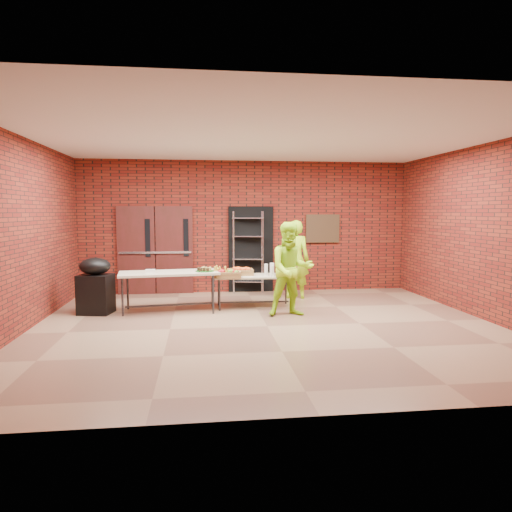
{
  "coord_description": "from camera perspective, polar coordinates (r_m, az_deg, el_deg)",
  "views": [
    {
      "loc": [
        -1.13,
        -7.63,
        1.97
      ],
      "look_at": [
        -0.02,
        1.4,
        1.08
      ],
      "focal_mm": 32.0,
      "sensor_mm": 36.0,
      "label": 1
    }
  ],
  "objects": [
    {
      "name": "covered_grill",
      "position": [
        9.35,
        -19.42,
        -3.52
      ],
      "size": [
        0.68,
        0.61,
        1.09
      ],
      "rotation": [
        0.0,
        0.0,
        -0.2
      ],
      "color": "black",
      "rests_on": "room"
    },
    {
      "name": "napkin_box",
      "position": [
        9.11,
        -13.08,
        -1.83
      ],
      "size": [
        0.18,
        0.12,
        0.06
      ],
      "primitive_type": "cube",
      "color": "silver",
      "rests_on": "table_left"
    },
    {
      "name": "muffin_tray",
      "position": [
        9.1,
        -6.43,
        -1.66
      ],
      "size": [
        0.37,
        0.37,
        0.09
      ],
      "color": "#155117",
      "rests_on": "table_left"
    },
    {
      "name": "volunteer_woman",
      "position": [
        10.38,
        4.89,
        -0.42
      ],
      "size": [
        0.72,
        0.55,
        1.78
      ],
      "primitive_type": "imported",
      "rotation": [
        0.0,
        0.0,
        2.94
      ],
      "color": "#9ED918",
      "rests_on": "room"
    },
    {
      "name": "basket_oranges",
      "position": [
        9.43,
        -1.91,
        -1.97
      ],
      "size": [
        0.49,
        0.38,
        0.15
      ],
      "color": "olive",
      "rests_on": "table_right"
    },
    {
      "name": "double_doors",
      "position": [
        11.16,
        -12.44,
        0.73
      ],
      "size": [
        1.78,
        0.12,
        2.1
      ],
      "color": "#461414",
      "rests_on": "room"
    },
    {
      "name": "coffee_dispenser",
      "position": [
        9.52,
        3.83,
        -0.73
      ],
      "size": [
        0.4,
        0.36,
        0.52
      ],
      "primitive_type": "cube",
      "color": "brown",
      "rests_on": "table_right"
    },
    {
      "name": "basket_apples",
      "position": [
        9.09,
        -3.51,
        -2.26
      ],
      "size": [
        0.49,
        0.38,
        0.15
      ],
      "color": "olive",
      "rests_on": "table_right"
    },
    {
      "name": "table_right",
      "position": [
        9.38,
        -0.25,
        -2.76
      ],
      "size": [
        1.64,
        0.72,
        0.67
      ],
      "rotation": [
        0.0,
        0.0,
        -0.03
      ],
      "color": "#B9AE8D",
      "rests_on": "room"
    },
    {
      "name": "dark_doorway",
      "position": [
        11.19,
        -0.65,
        0.85
      ],
      "size": [
        1.1,
        0.06,
        2.1
      ],
      "primitive_type": "cube",
      "color": "black",
      "rests_on": "room"
    },
    {
      "name": "volunteer_man",
      "position": [
        8.62,
        4.41,
        -1.66
      ],
      "size": [
        0.89,
        0.71,
        1.78
      ],
      "primitive_type": "imported",
      "rotation": [
        0.0,
        0.0,
        0.04
      ],
      "color": "#9ED918",
      "rests_on": "room"
    },
    {
      "name": "bronze_plaque",
      "position": [
        11.49,
        8.32,
        3.41
      ],
      "size": [
        0.85,
        0.04,
        0.7
      ],
      "primitive_type": "cube",
      "color": "#3A2717",
      "rests_on": "room"
    },
    {
      "name": "table_left",
      "position": [
        9.14,
        -10.81,
        -2.37
      ],
      "size": [
        2.0,
        1.03,
        0.79
      ],
      "rotation": [
        0.0,
        0.0,
        0.12
      ],
      "color": "#B9AE8D",
      "rests_on": "room"
    },
    {
      "name": "wire_rack",
      "position": [
        11.05,
        -1.01,
        0.48
      ],
      "size": [
        0.76,
        0.38,
        1.98
      ],
      "primitive_type": null,
      "rotation": [
        0.0,
        0.0,
        -0.2
      ],
      "color": "silver",
      "rests_on": "room"
    },
    {
      "name": "cup_stack_front",
      "position": [
        9.27,
        2.01,
        -1.69
      ],
      "size": [
        0.09,
        0.09,
        0.26
      ],
      "primitive_type": "cylinder",
      "color": "silver",
      "rests_on": "table_right"
    },
    {
      "name": "cup_stack_mid",
      "position": [
        9.18,
        2.05,
        -1.91
      ],
      "size": [
        0.07,
        0.07,
        0.22
      ],
      "primitive_type": "cylinder",
      "color": "silver",
      "rests_on": "table_right"
    },
    {
      "name": "basket_bananas",
      "position": [
        9.22,
        -4.44,
        -2.23
      ],
      "size": [
        0.41,
        0.32,
        0.13
      ],
      "color": "olive",
      "rests_on": "table_right"
    },
    {
      "name": "room",
      "position": [
        7.72,
        1.44,
        2.82
      ],
      "size": [
        8.08,
        7.08,
        3.28
      ],
      "color": "brown",
      "rests_on": "ground"
    },
    {
      "name": "cup_stack_back",
      "position": [
        9.38,
        1.27,
        -1.7
      ],
      "size": [
        0.08,
        0.08,
        0.23
      ],
      "primitive_type": "cylinder",
      "color": "silver",
      "rests_on": "table_right"
    }
  ]
}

